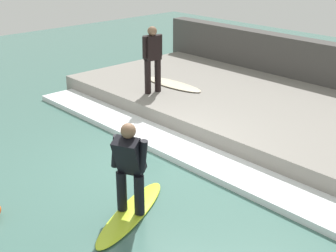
# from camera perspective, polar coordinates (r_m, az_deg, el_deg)

# --- Properties ---
(ground_plane) EXTENTS (28.00, 28.00, 0.00)m
(ground_plane) POSITION_cam_1_polar(r_m,az_deg,el_deg) (8.98, -2.40, -4.98)
(ground_plane) COLOR #426B60
(concrete_ledge) EXTENTS (4.40, 10.33, 0.44)m
(concrete_ledge) POSITION_cam_1_polar(r_m,az_deg,el_deg) (11.35, 11.43, 1.74)
(concrete_ledge) COLOR gray
(concrete_ledge) RESTS_ON ground_plane
(back_wall) EXTENTS (0.50, 10.84, 1.53)m
(back_wall) POSITION_cam_1_polar(r_m,az_deg,el_deg) (13.18, 17.98, 6.44)
(back_wall) COLOR #474442
(back_wall) RESTS_ON ground_plane
(wave_foam_crest) EXTENTS (0.92, 9.81, 0.13)m
(wave_foam_crest) POSITION_cam_1_polar(r_m,az_deg,el_deg) (9.52, 1.80, -2.92)
(wave_foam_crest) COLOR white
(wave_foam_crest) RESTS_ON ground_plane
(surfboard_riding) EXTENTS (2.08, 1.29, 0.06)m
(surfboard_riding) POSITION_cam_1_polar(r_m,az_deg,el_deg) (7.55, -4.52, -10.49)
(surfboard_riding) COLOR #BFE02D
(surfboard_riding) RESTS_ON ground_plane
(surfer_riding) EXTENTS (0.56, 0.61, 1.50)m
(surfer_riding) POSITION_cam_1_polar(r_m,az_deg,el_deg) (7.13, -4.73, -4.66)
(surfer_riding) COLOR black
(surfer_riding) RESTS_ON surfboard_riding
(surfer_waiting_near) EXTENTS (0.56, 0.29, 1.65)m
(surfer_waiting_near) POSITION_cam_1_polar(r_m,az_deg,el_deg) (11.56, -1.90, 8.52)
(surfer_waiting_near) COLOR black
(surfer_waiting_near) RESTS_ON concrete_ledge
(surfboard_waiting_near) EXTENTS (0.62, 1.91, 0.06)m
(surfboard_waiting_near) POSITION_cam_1_polar(r_m,az_deg,el_deg) (12.36, 0.63, 5.12)
(surfboard_waiting_near) COLOR beige
(surfboard_waiting_near) RESTS_ON concrete_ledge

